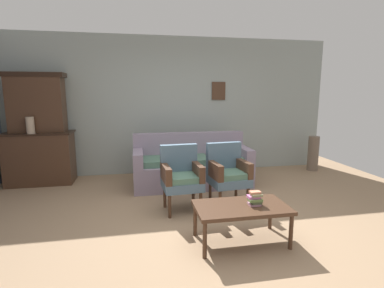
% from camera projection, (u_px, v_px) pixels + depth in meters
% --- Properties ---
extents(ground_plane, '(7.68, 7.68, 0.00)m').
position_uv_depth(ground_plane, '(203.00, 227.00, 3.57)').
color(ground_plane, '#997A5B').
extents(wall_back_with_decor, '(6.40, 0.09, 2.70)m').
position_uv_depth(wall_back_with_decor, '(175.00, 106.00, 5.88)').
color(wall_back_with_decor, '#939E99').
rests_on(wall_back_with_decor, ground).
extents(side_cabinet, '(1.16, 0.55, 0.93)m').
position_uv_depth(side_cabinet, '(40.00, 158.00, 5.21)').
color(side_cabinet, '#472D1E').
rests_on(side_cabinet, ground).
extents(cabinet_upper_hutch, '(0.99, 0.38, 1.03)m').
position_uv_depth(cabinet_upper_hutch, '(37.00, 102.00, 5.11)').
color(cabinet_upper_hutch, '#472D1E').
rests_on(cabinet_upper_hutch, side_cabinet).
extents(vase_on_cabinet, '(0.13, 0.13, 0.29)m').
position_uv_depth(vase_on_cabinet, '(30.00, 125.00, 4.92)').
color(vase_on_cabinet, tan).
rests_on(vase_on_cabinet, side_cabinet).
extents(floral_couch, '(2.02, 0.81, 0.90)m').
position_uv_depth(floral_couch, '(192.00, 167.00, 5.15)').
color(floral_couch, gray).
rests_on(floral_couch, ground).
extents(armchair_row_middle, '(0.55, 0.53, 0.90)m').
position_uv_depth(armchair_row_middle, '(181.00, 175.00, 4.01)').
color(armchair_row_middle, slate).
rests_on(armchair_row_middle, ground).
extents(armchair_by_doorway, '(0.57, 0.54, 0.90)m').
position_uv_depth(armchair_by_doorway, '(228.00, 172.00, 4.18)').
color(armchair_by_doorway, slate).
rests_on(armchair_by_doorway, ground).
extents(coffee_table, '(1.00, 0.56, 0.42)m').
position_uv_depth(coffee_table, '(241.00, 209.00, 3.14)').
color(coffee_table, '#472D1E').
rests_on(coffee_table, ground).
extents(book_stack_on_table, '(0.15, 0.12, 0.15)m').
position_uv_depth(book_stack_on_table, '(255.00, 199.00, 3.14)').
color(book_stack_on_table, '#B78093').
rests_on(book_stack_on_table, coffee_table).
extents(floor_vase_by_wall, '(0.22, 0.22, 0.72)m').
position_uv_depth(floor_vase_by_wall, '(313.00, 153.00, 6.11)').
color(floor_vase_by_wall, '#705E4E').
rests_on(floor_vase_by_wall, ground).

